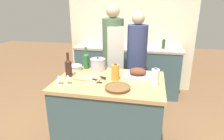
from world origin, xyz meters
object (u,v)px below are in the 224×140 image
object	(u,v)px
wine_glass_right	(59,78)
mixing_bowl	(76,67)
wine_glass_left	(68,77)
person_cook_aproned	(113,55)
juice_jug	(115,72)
condiment_bottle_extra	(138,43)
wicker_basket	(117,88)
knife_bread	(95,83)
knife_paring	(92,79)
cutting_board	(88,78)
wine_bottle_dark	(86,60)
wine_bottle_green	(68,67)
roasting_pan	(138,74)
knife_chef	(99,76)
stock_pot	(98,64)
condiment_bottle_short	(163,44)
person_cook_guest	(137,60)
condiment_bottle_tall	(119,43)
milk_jug	(155,77)

from	to	relation	value
wine_glass_right	mixing_bowl	bearing A→B (deg)	91.04
wine_glass_left	person_cook_aproned	world-z (taller)	person_cook_aproned
juice_jug	condiment_bottle_extra	distance (m)	1.57
wicker_basket	knife_bread	size ratio (longest dim) A/B	1.60
knife_paring	cutting_board	bearing A→B (deg)	145.98
mixing_bowl	knife_bread	distance (m)	0.54
wine_glass_left	knife_paring	distance (m)	0.28
wine_bottle_dark	knife_paring	world-z (taller)	wine_bottle_dark
juice_jug	wine_bottle_green	bearing A→B (deg)	179.44
person_cook_aproned	knife_bread	bearing A→B (deg)	-116.50
wine_bottle_green	condiment_bottle_extra	xyz separation A→B (m)	(0.71, 1.55, 0.01)
roasting_pan	wine_bottle_dark	xyz separation A→B (m)	(-0.71, 0.22, 0.07)
cutting_board	wine_glass_right	xyz separation A→B (m)	(-0.26, -0.22, 0.07)
knife_chef	knife_paring	size ratio (longest dim) A/B	1.29
cutting_board	stock_pot	size ratio (longest dim) A/B	1.64
knife_chef	knife_bread	world-z (taller)	knife_chef
juice_jug	condiment_bottle_short	bearing A→B (deg)	69.58
wine_bottle_green	person_cook_guest	distance (m)	1.14
wine_bottle_dark	knife_chef	distance (m)	0.42
stock_pot	wine_bottle_dark	size ratio (longest dim) A/B	0.67
cutting_board	condiment_bottle_extra	world-z (taller)	condiment_bottle_extra
stock_pot	condiment_bottle_short	xyz separation A→B (m)	(0.88, 1.30, 0.04)
juice_jug	knife_bread	bearing A→B (deg)	-146.45
knife_chef	condiment_bottle_tall	distance (m)	1.49
milk_jug	condiment_bottle_short	bearing A→B (deg)	84.92
knife_bread	condiment_bottle_short	xyz separation A→B (m)	(0.80, 1.73, 0.11)
cutting_board	juice_jug	size ratio (longest dim) A/B	1.62
juice_jug	wine_glass_left	world-z (taller)	juice_jug
wine_glass_right	condiment_bottle_extra	bearing A→B (deg)	68.48
wine_glass_right	knife_bread	world-z (taller)	wine_glass_right
wine_bottle_green	wine_bottle_dark	xyz separation A→B (m)	(0.11, 0.33, -0.00)
wine_bottle_dark	mixing_bowl	bearing A→B (deg)	-148.00
stock_pot	milk_jug	distance (m)	0.82
wine_bottle_green	person_cook_aproned	bearing A→B (deg)	66.62
knife_bread	person_cook_guest	size ratio (longest dim) A/B	0.10
stock_pot	knife_chef	size ratio (longest dim) A/B	0.93
knife_chef	milk_jug	bearing A→B (deg)	-7.81
wine_bottle_dark	wine_glass_left	xyz separation A→B (m)	(-0.02, -0.56, -0.04)
wicker_basket	wine_glass_left	size ratio (longest dim) A/B	2.39
wine_glass_right	condiment_bottle_extra	size ratio (longest dim) A/B	0.56
wicker_basket	knife_chef	bearing A→B (deg)	134.43
wine_bottle_dark	condiment_bottle_extra	distance (m)	1.37
wicker_basket	juice_jug	xyz separation A→B (m)	(-0.07, 0.26, 0.07)
wicker_basket	wine_glass_right	size ratio (longest dim) A/B	2.46
wicker_basket	condiment_bottle_tall	bearing A→B (deg)	99.38
knife_bread	person_cook_aproned	world-z (taller)	person_cook_aproned
stock_pot	condiment_bottle_tall	size ratio (longest dim) A/B	1.14
wine_bottle_green	knife_chef	size ratio (longest dim) A/B	1.39
cutting_board	wine_bottle_dark	world-z (taller)	wine_bottle_dark
knife_chef	knife_paring	bearing A→B (deg)	-124.36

